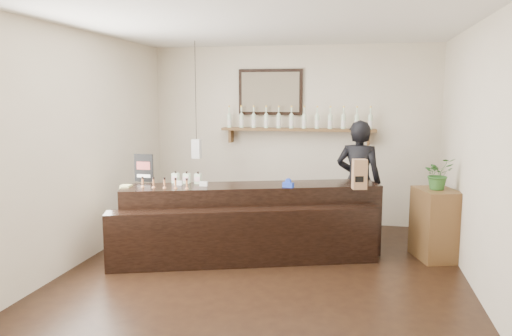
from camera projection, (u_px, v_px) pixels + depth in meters
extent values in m
plane|color=black|center=(263.00, 274.00, 5.70)|extent=(5.00, 5.00, 0.00)
plane|color=beige|center=(292.00, 135.00, 7.93)|extent=(4.50, 0.00, 4.50)
plane|color=beige|center=(189.00, 197.00, 3.08)|extent=(4.50, 0.00, 4.50)
plane|color=beige|center=(78.00, 148.00, 5.94)|extent=(0.00, 5.00, 5.00)
plane|color=beige|center=(481.00, 157.00, 5.06)|extent=(0.00, 5.00, 5.00)
plane|color=white|center=(264.00, 22.00, 5.30)|extent=(5.00, 5.00, 0.00)
cube|color=brown|center=(298.00, 130.00, 7.77)|extent=(2.40, 0.25, 0.04)
cube|color=brown|center=(231.00, 136.00, 8.03)|extent=(0.04, 0.20, 0.20)
cube|color=brown|center=(368.00, 138.00, 7.60)|extent=(0.04, 0.20, 0.20)
cube|color=black|center=(270.00, 92.00, 7.87)|extent=(1.02, 0.04, 0.72)
cube|color=#4A4130|center=(270.00, 92.00, 7.85)|extent=(0.92, 0.01, 0.62)
cube|color=white|center=(197.00, 149.00, 7.33)|extent=(0.12, 0.12, 0.28)
cylinder|color=black|center=(196.00, 91.00, 7.21)|extent=(0.01, 0.01, 1.41)
cylinder|color=#D4F2CB|center=(229.00, 121.00, 7.97)|extent=(0.07, 0.07, 0.20)
cone|color=#D4F2CB|center=(229.00, 113.00, 7.95)|extent=(0.07, 0.07, 0.05)
cylinder|color=#D4F2CB|center=(229.00, 109.00, 7.94)|extent=(0.02, 0.02, 0.07)
cylinder|color=gold|center=(229.00, 106.00, 7.93)|extent=(0.03, 0.03, 0.02)
cylinder|color=white|center=(229.00, 122.00, 7.97)|extent=(0.07, 0.07, 0.09)
cylinder|color=#D4F2CB|center=(241.00, 121.00, 7.93)|extent=(0.07, 0.07, 0.20)
cone|color=#D4F2CB|center=(241.00, 113.00, 7.91)|extent=(0.07, 0.07, 0.05)
cylinder|color=#D4F2CB|center=(241.00, 109.00, 7.90)|extent=(0.02, 0.02, 0.07)
cylinder|color=gold|center=(241.00, 106.00, 7.89)|extent=(0.03, 0.03, 0.02)
cylinder|color=white|center=(241.00, 122.00, 7.93)|extent=(0.07, 0.07, 0.09)
cylinder|color=#D4F2CB|center=(254.00, 121.00, 7.89)|extent=(0.07, 0.07, 0.20)
cone|color=#D4F2CB|center=(254.00, 113.00, 7.87)|extent=(0.07, 0.07, 0.05)
cylinder|color=#D4F2CB|center=(254.00, 109.00, 7.86)|extent=(0.02, 0.02, 0.07)
cylinder|color=gold|center=(254.00, 106.00, 7.85)|extent=(0.03, 0.03, 0.02)
cylinder|color=white|center=(254.00, 123.00, 7.89)|extent=(0.07, 0.07, 0.09)
cylinder|color=#D4F2CB|center=(266.00, 121.00, 7.85)|extent=(0.07, 0.07, 0.20)
cone|color=#D4F2CB|center=(266.00, 113.00, 7.83)|extent=(0.07, 0.07, 0.05)
cylinder|color=#D4F2CB|center=(266.00, 109.00, 7.82)|extent=(0.02, 0.02, 0.07)
cylinder|color=gold|center=(266.00, 106.00, 7.81)|extent=(0.03, 0.03, 0.02)
cylinder|color=white|center=(266.00, 123.00, 7.85)|extent=(0.07, 0.07, 0.09)
cylinder|color=#D4F2CB|center=(279.00, 122.00, 7.81)|extent=(0.07, 0.07, 0.20)
cone|color=#D4F2CB|center=(279.00, 113.00, 7.79)|extent=(0.07, 0.07, 0.05)
cylinder|color=#D4F2CB|center=(279.00, 110.00, 7.78)|extent=(0.02, 0.02, 0.07)
cylinder|color=gold|center=(279.00, 107.00, 7.78)|extent=(0.03, 0.03, 0.02)
cylinder|color=white|center=(279.00, 123.00, 7.81)|extent=(0.07, 0.07, 0.09)
cylinder|color=#D4F2CB|center=(291.00, 122.00, 7.77)|extent=(0.07, 0.07, 0.20)
cone|color=#D4F2CB|center=(291.00, 113.00, 7.75)|extent=(0.07, 0.07, 0.05)
cylinder|color=#D4F2CB|center=(291.00, 110.00, 7.74)|extent=(0.02, 0.02, 0.07)
cylinder|color=gold|center=(292.00, 107.00, 7.74)|extent=(0.03, 0.03, 0.02)
cylinder|color=white|center=(291.00, 123.00, 7.77)|extent=(0.07, 0.07, 0.09)
cylinder|color=#D4F2CB|center=(304.00, 122.00, 7.73)|extent=(0.07, 0.07, 0.20)
cone|color=#D4F2CB|center=(304.00, 114.00, 7.71)|extent=(0.07, 0.07, 0.05)
cylinder|color=#D4F2CB|center=(304.00, 110.00, 7.70)|extent=(0.02, 0.02, 0.07)
cylinder|color=gold|center=(304.00, 107.00, 7.70)|extent=(0.03, 0.03, 0.02)
cylinder|color=white|center=(304.00, 123.00, 7.73)|extent=(0.07, 0.07, 0.09)
cylinder|color=#D4F2CB|center=(317.00, 122.00, 7.69)|extent=(0.07, 0.07, 0.20)
cone|color=#D4F2CB|center=(317.00, 114.00, 7.67)|extent=(0.07, 0.07, 0.05)
cylinder|color=#D4F2CB|center=(317.00, 110.00, 7.66)|extent=(0.02, 0.02, 0.07)
cylinder|color=gold|center=(317.00, 107.00, 7.66)|extent=(0.03, 0.03, 0.02)
cylinder|color=white|center=(317.00, 123.00, 7.69)|extent=(0.07, 0.07, 0.09)
cylinder|color=#D4F2CB|center=(330.00, 122.00, 7.65)|extent=(0.07, 0.07, 0.20)
cone|color=#D4F2CB|center=(330.00, 114.00, 7.63)|extent=(0.07, 0.07, 0.05)
cylinder|color=#D4F2CB|center=(330.00, 110.00, 7.62)|extent=(0.02, 0.02, 0.07)
cylinder|color=gold|center=(330.00, 107.00, 7.62)|extent=(0.03, 0.03, 0.02)
cylinder|color=white|center=(330.00, 123.00, 7.65)|extent=(0.07, 0.07, 0.09)
cylinder|color=#D4F2CB|center=(343.00, 122.00, 7.61)|extent=(0.07, 0.07, 0.20)
cone|color=#D4F2CB|center=(344.00, 114.00, 7.59)|extent=(0.07, 0.07, 0.05)
cylinder|color=#D4F2CB|center=(344.00, 110.00, 7.59)|extent=(0.02, 0.02, 0.07)
cylinder|color=gold|center=(344.00, 107.00, 7.58)|extent=(0.03, 0.03, 0.02)
cylinder|color=white|center=(343.00, 124.00, 7.62)|extent=(0.07, 0.07, 0.09)
cylinder|color=#D4F2CB|center=(357.00, 122.00, 7.57)|extent=(0.07, 0.07, 0.20)
cone|color=#D4F2CB|center=(357.00, 114.00, 7.55)|extent=(0.07, 0.07, 0.05)
cylinder|color=#D4F2CB|center=(357.00, 110.00, 7.55)|extent=(0.02, 0.02, 0.07)
cylinder|color=gold|center=(357.00, 107.00, 7.54)|extent=(0.03, 0.03, 0.02)
cylinder|color=white|center=(357.00, 124.00, 7.58)|extent=(0.07, 0.07, 0.09)
cylinder|color=#D4F2CB|center=(370.00, 122.00, 7.53)|extent=(0.07, 0.07, 0.20)
cone|color=#D4F2CB|center=(370.00, 114.00, 7.52)|extent=(0.07, 0.07, 0.05)
cylinder|color=#D4F2CB|center=(371.00, 110.00, 7.51)|extent=(0.02, 0.02, 0.07)
cylinder|color=gold|center=(371.00, 107.00, 7.50)|extent=(0.03, 0.03, 0.02)
cylinder|color=white|center=(370.00, 124.00, 7.54)|extent=(0.07, 0.07, 0.09)
cube|color=black|center=(252.00, 220.00, 6.37)|extent=(3.25, 1.56, 0.90)
cube|color=black|center=(244.00, 237.00, 5.97)|extent=(3.16, 1.29, 0.69)
cube|color=white|center=(178.00, 183.00, 6.28)|extent=(0.10, 0.04, 0.05)
cube|color=white|center=(204.00, 184.00, 6.21)|extent=(0.10, 0.04, 0.05)
cube|color=#CCCC7D|center=(127.00, 199.00, 6.21)|extent=(0.12, 0.12, 0.12)
cube|color=#CCCC7D|center=(126.00, 190.00, 6.19)|extent=(0.12, 0.12, 0.12)
cube|color=#D4F2CB|center=(176.00, 178.00, 6.45)|extent=(0.08, 0.08, 0.13)
cube|color=#F2BCC5|center=(174.00, 179.00, 6.41)|extent=(0.07, 0.00, 0.06)
cylinder|color=black|center=(175.00, 172.00, 6.44)|extent=(0.02, 0.02, 0.03)
cube|color=#D4F2CB|center=(187.00, 178.00, 6.42)|extent=(0.08, 0.08, 0.13)
cube|color=#F2BCC5|center=(186.00, 179.00, 6.38)|extent=(0.07, 0.00, 0.06)
cylinder|color=black|center=(187.00, 173.00, 6.41)|extent=(0.02, 0.02, 0.03)
cube|color=#D4F2CB|center=(198.00, 179.00, 6.39)|extent=(0.08, 0.08, 0.13)
cube|color=#F2BCC5|center=(197.00, 179.00, 6.35)|extent=(0.07, 0.00, 0.06)
cylinder|color=black|center=(198.00, 173.00, 6.38)|extent=(0.02, 0.02, 0.03)
cylinder|color=#B0683B|center=(143.00, 196.00, 6.16)|extent=(0.07, 0.07, 0.20)
cone|color=#B0683B|center=(143.00, 186.00, 6.14)|extent=(0.07, 0.07, 0.05)
cylinder|color=#B0683B|center=(143.00, 182.00, 6.13)|extent=(0.02, 0.02, 0.07)
cylinder|color=black|center=(142.00, 178.00, 6.13)|extent=(0.03, 0.03, 0.02)
cylinder|color=white|center=(143.00, 198.00, 6.16)|extent=(0.07, 0.07, 0.09)
cylinder|color=#B0683B|center=(154.00, 197.00, 6.13)|extent=(0.07, 0.07, 0.20)
cone|color=#B0683B|center=(154.00, 187.00, 6.11)|extent=(0.07, 0.07, 0.05)
cylinder|color=#B0683B|center=(153.00, 182.00, 6.11)|extent=(0.02, 0.02, 0.07)
cylinder|color=black|center=(153.00, 178.00, 6.10)|extent=(0.03, 0.03, 0.02)
cylinder|color=white|center=(154.00, 199.00, 6.14)|extent=(0.07, 0.07, 0.09)
cylinder|color=#B0683B|center=(165.00, 197.00, 6.10)|extent=(0.07, 0.07, 0.20)
cone|color=#B0683B|center=(165.00, 187.00, 6.09)|extent=(0.07, 0.07, 0.05)
cylinder|color=#B0683B|center=(164.00, 182.00, 6.08)|extent=(0.02, 0.02, 0.07)
cylinder|color=black|center=(164.00, 179.00, 6.07)|extent=(0.03, 0.03, 0.02)
cylinder|color=white|center=(165.00, 199.00, 6.11)|extent=(0.07, 0.07, 0.09)
cylinder|color=#B0683B|center=(176.00, 198.00, 6.08)|extent=(0.07, 0.07, 0.20)
cone|color=#B0683B|center=(176.00, 188.00, 6.06)|extent=(0.07, 0.07, 0.05)
cylinder|color=#B0683B|center=(176.00, 183.00, 6.05)|extent=(0.02, 0.02, 0.07)
cylinder|color=black|center=(175.00, 179.00, 6.04)|extent=(0.03, 0.03, 0.02)
cylinder|color=white|center=(176.00, 200.00, 6.08)|extent=(0.07, 0.07, 0.09)
cylinder|color=#B0683B|center=(187.00, 198.00, 6.05)|extent=(0.07, 0.07, 0.20)
cone|color=#B0683B|center=(187.00, 188.00, 6.03)|extent=(0.07, 0.07, 0.05)
cylinder|color=#B0683B|center=(187.00, 183.00, 6.02)|extent=(0.02, 0.02, 0.07)
cylinder|color=black|center=(187.00, 179.00, 6.01)|extent=(0.03, 0.03, 0.02)
cylinder|color=white|center=(187.00, 200.00, 6.05)|extent=(0.07, 0.07, 0.09)
cube|color=black|center=(144.00, 168.00, 6.51)|extent=(0.26, 0.03, 0.37)
cube|color=#953A36|center=(143.00, 166.00, 6.50)|extent=(0.19, 0.01, 0.10)
cube|color=white|center=(144.00, 176.00, 6.51)|extent=(0.19, 0.01, 0.04)
cube|color=#9B6F4B|center=(359.00, 174.00, 6.00)|extent=(0.19, 0.16, 0.36)
cube|color=black|center=(359.00, 179.00, 5.95)|extent=(0.10, 0.03, 0.07)
cube|color=#1834AD|center=(288.00, 185.00, 6.12)|extent=(0.15, 0.09, 0.06)
cylinder|color=#1834AD|center=(288.00, 181.00, 6.12)|extent=(0.08, 0.05, 0.07)
cube|color=brown|center=(436.00, 224.00, 6.20)|extent=(0.60, 0.70, 0.88)
imported|color=#2F6528|center=(438.00, 174.00, 6.11)|extent=(0.46, 0.44, 0.39)
imported|color=black|center=(359.00, 174.00, 6.86)|extent=(0.78, 0.59, 1.92)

